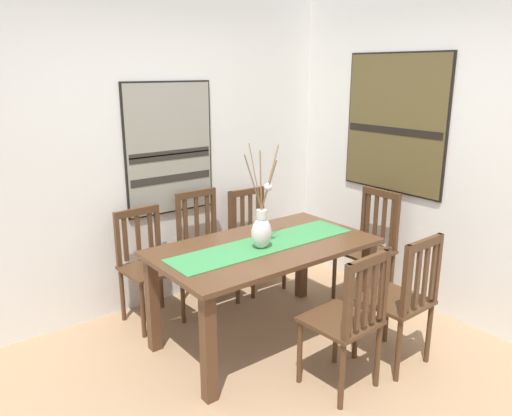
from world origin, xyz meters
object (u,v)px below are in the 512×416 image
object	(u,v)px
chair_2	(402,298)
chair_3	(369,245)
dining_table	(264,260)
chair_5	(254,236)
chair_0	(348,318)
chair_4	(205,247)
centerpiece_vase	(262,228)
painting_on_side_wall	(395,124)
chair_1	(147,264)
painting_on_back_wall	(169,149)

from	to	relation	value
chair_2	chair_3	xyz separation A→B (m)	(0.65, 0.84, 0.01)
dining_table	chair_5	size ratio (longest dim) A/B	1.77
chair_0	chair_4	size ratio (longest dim) A/B	0.96
dining_table	centerpiece_vase	distance (m)	0.28
chair_0	painting_on_side_wall	bearing A→B (deg)	30.05
chair_5	painting_on_side_wall	distance (m)	1.63
chair_1	chair_4	distance (m)	0.57
chair_1	centerpiece_vase	bearing A→B (deg)	-60.16
chair_0	painting_on_back_wall	world-z (taller)	painting_on_back_wall
chair_0	chair_2	bearing A→B (deg)	-3.50
dining_table	chair_5	world-z (taller)	chair_5
chair_1	chair_3	world-z (taller)	chair_3
centerpiece_vase	chair_0	world-z (taller)	centerpiece_vase
dining_table	chair_5	bearing A→B (deg)	56.68
chair_0	centerpiece_vase	bearing A→B (deg)	96.31
centerpiece_vase	painting_on_back_wall	distance (m)	1.23
centerpiece_vase	chair_5	xyz separation A→B (m)	(0.61, 0.89, -0.43)
centerpiece_vase	painting_on_side_wall	bearing A→B (deg)	1.87
chair_4	chair_5	world-z (taller)	chair_4
chair_5	painting_on_back_wall	xyz separation A→B (m)	(-0.72, 0.26, 0.88)
chair_3	chair_4	world-z (taller)	same
centerpiece_vase	chair_0	distance (m)	0.89
chair_2	painting_on_side_wall	bearing A→B (deg)	43.13
chair_2	chair_4	xyz separation A→B (m)	(-0.53, 1.70, 0.00)
centerpiece_vase	chair_1	distance (m)	1.10
centerpiece_vase	chair_2	world-z (taller)	centerpiece_vase
chair_1	chair_2	distance (m)	2.01
chair_3	chair_5	world-z (taller)	chair_3
painting_on_side_wall	chair_4	bearing A→B (deg)	149.72
chair_0	chair_1	distance (m)	1.75
dining_table	painting_on_side_wall	size ratio (longest dim) A/B	1.37
chair_0	chair_2	xyz separation A→B (m)	(0.51, -0.03, -0.00)
dining_table	chair_1	size ratio (longest dim) A/B	1.76
dining_table	chair_2	world-z (taller)	chair_2
chair_1	chair_5	size ratio (longest dim) A/B	1.01
dining_table	chair_0	size ratio (longest dim) A/B	1.71
chair_2	chair_5	size ratio (longest dim) A/B	1.04
centerpiece_vase	chair_4	world-z (taller)	centerpiece_vase
painting_on_back_wall	painting_on_side_wall	distance (m)	1.97
dining_table	painting_on_side_wall	xyz separation A→B (m)	(1.45, 0.00, 0.91)
chair_5	dining_table	bearing A→B (deg)	-123.32
centerpiece_vase	painting_on_back_wall	xyz separation A→B (m)	(-0.11, 1.15, 0.44)
chair_2	chair_4	size ratio (longest dim) A/B	0.97
centerpiece_vase	chair_5	bearing A→B (deg)	55.34
dining_table	painting_on_side_wall	distance (m)	1.72
chair_3	chair_5	size ratio (longest dim) A/B	1.07
painting_on_side_wall	chair_0	bearing A→B (deg)	-149.95
chair_0	chair_2	world-z (taller)	chair_2
chair_2	chair_3	bearing A→B (deg)	52.14
centerpiece_vase	chair_0	size ratio (longest dim) A/B	0.79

